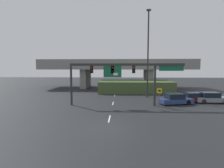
{
  "coord_description": "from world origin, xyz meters",
  "views": [
    {
      "loc": [
        1.12,
        -14.23,
        4.87
      ],
      "look_at": [
        0.0,
        7.2,
        2.95
      ],
      "focal_mm": 28.0,
      "sensor_mm": 36.0,
      "label": 1
    }
  ],
  "objects_px": {
    "speed_limit_sign": "(159,95)",
    "parked_sedan_near_right": "(175,99)",
    "highway_light_pole_near": "(148,52)",
    "parked_sedan_far_right": "(211,98)",
    "signal_gantry": "(122,71)",
    "parked_sedan_mid_right": "(194,97)"
  },
  "relations": [
    {
      "from": "parked_sedan_near_right",
      "to": "highway_light_pole_near",
      "type": "bearing_deg",
      "value": 104.8
    },
    {
      "from": "parked_sedan_far_right",
      "to": "parked_sedan_mid_right",
      "type": "bearing_deg",
      "value": 167.49
    },
    {
      "from": "parked_sedan_mid_right",
      "to": "parked_sedan_far_right",
      "type": "bearing_deg",
      "value": -22.64
    },
    {
      "from": "speed_limit_sign",
      "to": "highway_light_pole_near",
      "type": "bearing_deg",
      "value": 92.66
    },
    {
      "from": "parked_sedan_far_right",
      "to": "signal_gantry",
      "type": "bearing_deg",
      "value": -168.8
    },
    {
      "from": "parked_sedan_mid_right",
      "to": "highway_light_pole_near",
      "type": "bearing_deg",
      "value": 139.86
    },
    {
      "from": "speed_limit_sign",
      "to": "highway_light_pole_near",
      "type": "xyz_separation_m",
      "value": [
        -0.35,
        7.58,
        5.96
      ]
    },
    {
      "from": "highway_light_pole_near",
      "to": "parked_sedan_far_right",
      "type": "distance_m",
      "value": 11.57
    },
    {
      "from": "signal_gantry",
      "to": "parked_sedan_mid_right",
      "type": "bearing_deg",
      "value": 16.18
    },
    {
      "from": "speed_limit_sign",
      "to": "parked_sedan_far_right",
      "type": "height_order",
      "value": "speed_limit_sign"
    },
    {
      "from": "signal_gantry",
      "to": "parked_sedan_near_right",
      "type": "distance_m",
      "value": 8.33
    },
    {
      "from": "speed_limit_sign",
      "to": "highway_light_pole_near",
      "type": "relative_size",
      "value": 0.17
    },
    {
      "from": "parked_sedan_near_right",
      "to": "signal_gantry",
      "type": "bearing_deg",
      "value": 175.52
    },
    {
      "from": "signal_gantry",
      "to": "highway_light_pole_near",
      "type": "bearing_deg",
      "value": 56.96
    },
    {
      "from": "signal_gantry",
      "to": "highway_light_pole_near",
      "type": "height_order",
      "value": "highway_light_pole_near"
    },
    {
      "from": "signal_gantry",
      "to": "parked_sedan_far_right",
      "type": "distance_m",
      "value": 13.53
    },
    {
      "from": "highway_light_pole_near",
      "to": "parked_sedan_far_right",
      "type": "relative_size",
      "value": 3.22
    },
    {
      "from": "highway_light_pole_near",
      "to": "parked_sedan_mid_right",
      "type": "height_order",
      "value": "highway_light_pole_near"
    },
    {
      "from": "speed_limit_sign",
      "to": "parked_sedan_far_right",
      "type": "relative_size",
      "value": 0.55
    },
    {
      "from": "speed_limit_sign",
      "to": "parked_sedan_near_right",
      "type": "xyz_separation_m",
      "value": [
        2.64,
        2.17,
        -0.93
      ]
    },
    {
      "from": "signal_gantry",
      "to": "parked_sedan_far_right",
      "type": "bearing_deg",
      "value": 11.73
    },
    {
      "from": "speed_limit_sign",
      "to": "parked_sedan_mid_right",
      "type": "distance_m",
      "value": 7.25
    }
  ]
}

